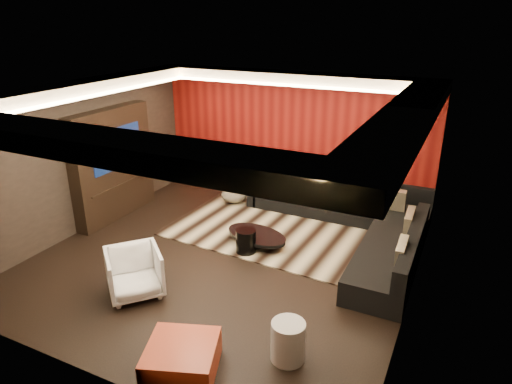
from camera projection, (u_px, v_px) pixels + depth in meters
The scene contains 26 objects.
floor at pixel (225, 259), 7.76m from camera, with size 6.00×6.00×0.02m, color black.
ceiling at pixel (220, 91), 6.73m from camera, with size 6.00×6.00×0.02m, color silver.
wall_back at pixel (292, 138), 9.77m from camera, with size 6.00×0.02×2.80m, color black.
wall_left at pixel (82, 157), 8.46m from camera, with size 0.02×6.00×2.80m, color black.
wall_right at pixel (421, 215), 6.03m from camera, with size 0.02×6.00×2.80m, color black.
red_feature_wall at pixel (292, 138), 9.73m from camera, with size 5.98×0.05×2.78m, color #6B0C0A.
soffit_back at pixel (288, 78), 9.04m from camera, with size 6.00×0.60×0.22m, color silver.
soffit_front at pixel (84, 143), 4.51m from camera, with size 6.00×0.60×0.22m, color silver.
soffit_left at pixel (85, 87), 7.87m from camera, with size 0.60×4.80×0.22m, color silver.
soffit_right at pixel (408, 116), 5.68m from camera, with size 0.60×4.80×0.22m, color silver.
cove_back at pixel (282, 85), 8.78m from camera, with size 4.80×0.08×0.04m, color #FFD899.
cove_front at pixel (109, 144), 4.83m from camera, with size 4.80×0.08×0.04m, color #FFD899.
cove_left at pixel (100, 94), 7.76m from camera, with size 0.08×4.80×0.04m, color #FFD899.
cove_right at pixel (380, 121), 5.85m from camera, with size 0.08×4.80×0.04m, color #FFD899.
tv_surround at pixel (113, 164), 9.01m from camera, with size 0.30×2.00×2.20m, color black.
tv_screen at pixel (117, 148), 8.82m from camera, with size 0.04×1.30×0.80m, color black.
tv_shelf at pixel (121, 184), 9.09m from camera, with size 0.04×1.60×0.04m, color black.
rug at pixel (284, 226), 8.91m from camera, with size 4.00×3.00×0.02m, color #BDAF8A.
coffee_table at pixel (257, 239), 8.17m from camera, with size 1.19×1.19×0.20m, color black.
drum_stool at pixel (246, 241), 7.86m from camera, with size 0.35×0.35×0.41m, color black.
striped_pouf at pixel (234, 195), 9.98m from camera, with size 0.58×0.58×0.32m, color beige.
white_side_table at pixel (288, 341), 5.41m from camera, with size 0.41×0.41×0.51m, color silver.
orange_ottoman at pixel (182, 358), 5.26m from camera, with size 0.80×0.80×0.35m, color #A53C15.
armchair at pixel (134, 273), 6.66m from camera, with size 0.75×0.78×0.71m, color silver.
sectional_sofa at pixel (354, 221), 8.52m from camera, with size 3.65×3.50×0.75m.
throw_pillows at pixel (359, 203), 8.39m from camera, with size 3.14×2.81×0.50m.
Camera 1 is at (3.44, -5.90, 3.89)m, focal length 32.00 mm.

